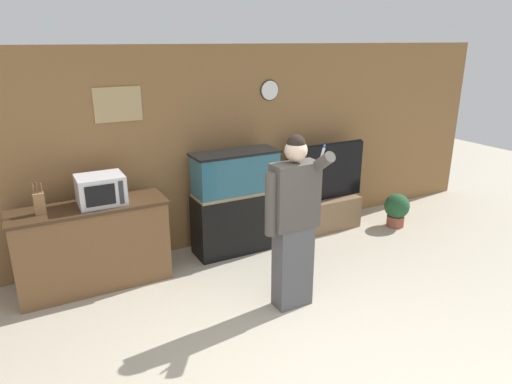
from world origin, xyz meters
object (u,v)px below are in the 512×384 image
(counter_island, at_px, (93,246))
(knife_block, at_px, (39,202))
(aquarium_on_stand, at_px, (236,202))
(tv_on_stand, at_px, (325,205))
(potted_plant, at_px, (397,209))
(microwave, at_px, (101,190))
(person_standing, at_px, (293,221))

(counter_island, distance_m, knife_block, 0.76)
(aquarium_on_stand, xyz_separation_m, tv_on_stand, (1.44, 0.03, -0.29))
(aquarium_on_stand, height_order, potted_plant, aquarium_on_stand)
(counter_island, xyz_separation_m, microwave, (0.15, 0.00, 0.64))
(knife_block, height_order, person_standing, person_standing)
(potted_plant, bearing_deg, counter_island, 175.60)
(counter_island, height_order, knife_block, knife_block)
(person_standing, relative_size, potted_plant, 3.61)
(microwave, bearing_deg, tv_on_stand, 1.90)
(person_standing, bearing_deg, knife_block, 148.13)
(counter_island, distance_m, tv_on_stand, 3.24)
(tv_on_stand, bearing_deg, potted_plant, -23.27)
(tv_on_stand, relative_size, potted_plant, 2.54)
(person_standing, bearing_deg, microwave, 138.82)
(counter_island, distance_m, aquarium_on_stand, 1.80)
(tv_on_stand, height_order, person_standing, person_standing)
(potted_plant, bearing_deg, microwave, 175.43)
(tv_on_stand, distance_m, person_standing, 2.19)
(knife_block, xyz_separation_m, tv_on_stand, (3.70, 0.12, -0.71))
(counter_island, relative_size, microwave, 3.37)
(aquarium_on_stand, bearing_deg, knife_block, -177.65)
(microwave, height_order, potted_plant, microwave)
(person_standing, bearing_deg, counter_island, 141.34)
(counter_island, distance_m, microwave, 0.65)
(counter_island, height_order, microwave, microwave)
(knife_block, relative_size, aquarium_on_stand, 0.24)
(person_standing, bearing_deg, aquarium_on_stand, 87.35)
(counter_island, xyz_separation_m, knife_block, (-0.47, -0.02, 0.60))
(aquarium_on_stand, distance_m, tv_on_stand, 1.47)
(counter_island, xyz_separation_m, tv_on_stand, (3.23, 0.10, -0.11))
(person_standing, bearing_deg, tv_on_stand, 44.47)
(knife_block, relative_size, person_standing, 0.18)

